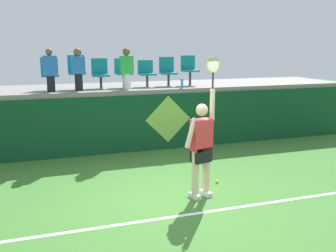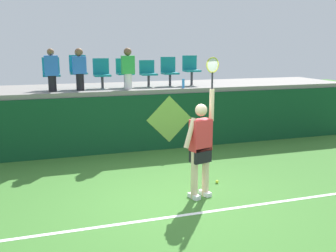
{
  "view_description": "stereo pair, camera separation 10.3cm",
  "coord_description": "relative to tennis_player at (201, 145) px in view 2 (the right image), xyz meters",
  "views": [
    {
      "loc": [
        -2.26,
        -6.22,
        2.79
      ],
      "look_at": [
        0.24,
        1.24,
        1.13
      ],
      "focal_mm": 41.25,
      "sensor_mm": 36.0,
      "label": 1
    },
    {
      "loc": [
        -2.16,
        -6.25,
        2.79
      ],
      "look_at": [
        0.24,
        1.24,
        1.13
      ],
      "focal_mm": 41.25,
      "sensor_mm": 36.0,
      "label": 2
    }
  ],
  "objects": [
    {
      "name": "ground_plane",
      "position": [
        -0.48,
        -0.04,
        -0.99
      ],
      "size": [
        40.0,
        40.0,
        0.0
      ],
      "primitive_type": "plane",
      "color": "#3D752D"
    },
    {
      "name": "court_back_wall",
      "position": [
        -0.48,
        3.5,
        -0.24
      ],
      "size": [
        13.6,
        0.2,
        1.5
      ],
      "primitive_type": "cube",
      "color": "#0F4223",
      "rests_on": "ground_plane"
    },
    {
      "name": "spectator_platform",
      "position": [
        -0.48,
        4.65,
        0.57
      ],
      "size": [
        13.6,
        2.41,
        0.12
      ],
      "primitive_type": "cube",
      "color": "gray",
      "rests_on": "court_back_wall"
    },
    {
      "name": "court_baseline_stripe",
      "position": [
        -0.48,
        -0.67,
        -0.99
      ],
      "size": [
        12.24,
        0.08,
        0.01
      ],
      "primitive_type": "cube",
      "color": "white",
      "rests_on": "ground_plane"
    },
    {
      "name": "tennis_player",
      "position": [
        0.0,
        0.0,
        0.0
      ],
      "size": [
        0.74,
        0.35,
        2.58
      ],
      "color": "white",
      "rests_on": "ground_plane"
    },
    {
      "name": "tennis_ball",
      "position": [
        0.61,
        0.55,
        -0.96
      ],
      "size": [
        0.07,
        0.07,
        0.07
      ],
      "primitive_type": "sphere",
      "color": "#D1E533",
      "rests_on": "ground_plane"
    },
    {
      "name": "water_bottle",
      "position": [
        0.98,
        3.63,
        0.76
      ],
      "size": [
        0.07,
        0.07,
        0.25
      ],
      "primitive_type": "cylinder",
      "color": "#338CE5",
      "rests_on": "spectator_platform"
    },
    {
      "name": "stadium_chair_0",
      "position": [
        -2.45,
        4.36,
        1.09
      ],
      "size": [
        0.44,
        0.42,
        0.84
      ],
      "color": "#38383D",
      "rests_on": "spectator_platform"
    },
    {
      "name": "stadium_chair_1",
      "position": [
        -1.76,
        4.36,
        1.13
      ],
      "size": [
        0.44,
        0.42,
        0.89
      ],
      "color": "#38383D",
      "rests_on": "spectator_platform"
    },
    {
      "name": "stadium_chair_2",
      "position": [
        -1.13,
        4.36,
        1.06
      ],
      "size": [
        0.44,
        0.42,
        0.8
      ],
      "color": "#38383D",
      "rests_on": "spectator_platform"
    },
    {
      "name": "stadium_chair_3",
      "position": [
        -0.5,
        4.36,
        1.07
      ],
      "size": [
        0.44,
        0.42,
        0.79
      ],
      "color": "#38383D",
      "rests_on": "spectator_platform"
    },
    {
      "name": "stadium_chair_4",
      "position": [
        0.17,
        4.36,
        1.04
      ],
      "size": [
        0.44,
        0.42,
        0.73
      ],
      "color": "#38383D",
      "rests_on": "spectator_platform"
    },
    {
      "name": "stadium_chair_5",
      "position": [
        0.81,
        4.36,
        1.07
      ],
      "size": [
        0.44,
        0.42,
        0.82
      ],
      "color": "#38383D",
      "rests_on": "spectator_platform"
    },
    {
      "name": "stadium_chair_6",
      "position": [
        1.47,
        4.36,
        1.12
      ],
      "size": [
        0.44,
        0.42,
        0.86
      ],
      "color": "#38383D",
      "rests_on": "spectator_platform"
    },
    {
      "name": "spectator_0",
      "position": [
        -0.5,
        3.9,
        1.2
      ],
      "size": [
        0.34,
        0.21,
        1.09
      ],
      "color": "white",
      "rests_on": "spectator_platform"
    },
    {
      "name": "spectator_1",
      "position": [
        -2.45,
        3.91,
        1.18
      ],
      "size": [
        0.34,
        0.2,
        1.08
      ],
      "color": "black",
      "rests_on": "spectator_platform"
    },
    {
      "name": "spectator_2",
      "position": [
        -1.76,
        3.94,
        1.2
      ],
      "size": [
        0.34,
        0.21,
        1.08
      ],
      "color": "black",
      "rests_on": "spectator_platform"
    },
    {
      "name": "wall_signage_mount",
      "position": [
        0.5,
        3.39,
        -0.99
      ],
      "size": [
        1.27,
        0.01,
        1.46
      ],
      "color": "#0F4223",
      "rests_on": "ground_plane"
    }
  ]
}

